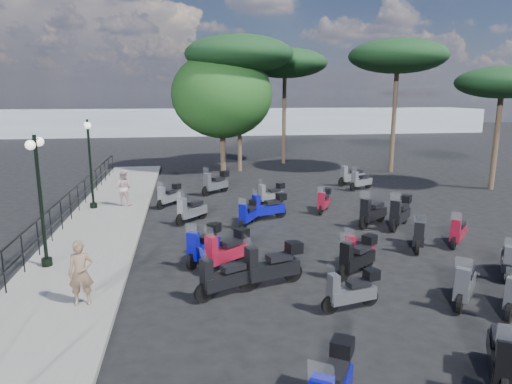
{
  "coord_description": "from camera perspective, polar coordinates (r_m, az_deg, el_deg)",
  "views": [
    {
      "loc": [
        -3.32,
        -13.3,
        4.98
      ],
      "look_at": [
        -0.62,
        3.93,
        1.2
      ],
      "focal_mm": 32.0,
      "sensor_mm": 36.0,
      "label": 1
    }
  ],
  "objects": [
    {
      "name": "pine_2",
      "position": [
        29.6,
        -2.13,
        16.78
      ],
      "size": [
        6.77,
        6.77,
        8.54
      ],
      "color": "#38281E",
      "rests_on": "ground"
    },
    {
      "name": "scooter_29",
      "position": [
        24.57,
        12.96,
        1.3
      ],
      "size": [
        1.51,
        0.92,
        1.31
      ],
      "rotation": [
        0.0,
        0.0,
        2.06
      ],
      "color": "black",
      "rests_on": "ground"
    },
    {
      "name": "scooter_17",
      "position": [
        19.7,
        8.5,
        -1.18
      ],
      "size": [
        0.93,
        1.38,
        1.22
      ],
      "rotation": [
        0.0,
        0.0,
        2.61
      ],
      "color": "black",
      "rests_on": "ground"
    },
    {
      "name": "scooter_13",
      "position": [
        9.41,
        28.34,
        -17.83
      ],
      "size": [
        1.08,
        1.58,
        1.43
      ],
      "rotation": [
        0.0,
        0.0,
        2.58
      ],
      "color": "black",
      "rests_on": "ground"
    },
    {
      "name": "scooter_27",
      "position": [
        16.68,
        23.93,
        -4.67
      ],
      "size": [
        1.16,
        1.21,
        1.26
      ],
      "rotation": [
        0.0,
        0.0,
        2.38
      ],
      "color": "black",
      "rests_on": "ground"
    },
    {
      "name": "scooter_14",
      "position": [
        13.16,
        12.54,
        -7.96
      ],
      "size": [
        1.45,
        1.13,
        1.34
      ],
      "rotation": [
        0.0,
        0.0,
        2.2
      ],
      "color": "black",
      "rests_on": "ground"
    },
    {
      "name": "scooter_2",
      "position": [
        13.81,
        -6.56,
        -6.68
      ],
      "size": [
        1.13,
        1.52,
        1.39
      ],
      "rotation": [
        0.0,
        0.0,
        2.55
      ],
      "color": "black",
      "rests_on": "ground"
    },
    {
      "name": "distant_hills",
      "position": [
        58.5,
        -5.71,
        8.76
      ],
      "size": [
        70.0,
        8.0,
        3.0
      ],
      "primitive_type": "cube",
      "color": "gray",
      "rests_on": "ground"
    },
    {
      "name": "pine_0",
      "position": [
        32.99,
        3.62,
        15.74
      ],
      "size": [
        5.9,
        5.9,
        8.07
      ],
      "color": "#38281E",
      "rests_on": "ground"
    },
    {
      "name": "pine_1",
      "position": [
        30.47,
        17.31,
        15.87
      ],
      "size": [
        6.02,
        6.02,
        8.27
      ],
      "color": "#38281E",
      "rests_on": "ground"
    },
    {
      "name": "scooter_10",
      "position": [
        20.8,
        1.87,
        -0.31
      ],
      "size": [
        1.44,
        0.87,
        1.24
      ],
      "rotation": [
        0.0,
        0.0,
        2.03
      ],
      "color": "black",
      "rests_on": "ground"
    },
    {
      "name": "woman",
      "position": [
        11.44,
        -21.05,
        -9.43
      ],
      "size": [
        0.6,
        0.43,
        1.54
      ],
      "primitive_type": "imported",
      "rotation": [
        0.0,
        0.0,
        0.1
      ],
      "color": "brown",
      "rests_on": "sidewalk"
    },
    {
      "name": "scooter_8",
      "position": [
        11.55,
        -4.0,
        -10.75
      ],
      "size": [
        1.61,
        0.92,
        1.38
      ],
      "rotation": [
        0.0,
        0.0,
        2.02
      ],
      "color": "black",
      "rests_on": "ground"
    },
    {
      "name": "scooter_5",
      "position": [
        20.76,
        -10.82,
        -0.53
      ],
      "size": [
        1.08,
        1.35,
        1.26
      ],
      "rotation": [
        0.0,
        0.0,
        2.5
      ],
      "color": "black",
      "rests_on": "ground"
    },
    {
      "name": "lamp_post_2",
      "position": [
        20.48,
        -20.04,
        3.99
      ],
      "size": [
        0.45,
        1.1,
        3.78
      ],
      "rotation": [
        0.0,
        0.0,
        0.22
      ],
      "color": "black",
      "rests_on": "sidewalk"
    },
    {
      "name": "scooter_4",
      "position": [
        18.05,
        -8.12,
        -2.33
      ],
      "size": [
        1.27,
        1.33,
        1.38
      ],
      "rotation": [
        0.0,
        0.0,
        2.38
      ],
      "color": "black",
      "rests_on": "ground"
    },
    {
      "name": "scooter_26",
      "position": [
        14.58,
        28.97,
        -7.53
      ],
      "size": [
        1.01,
        1.34,
        1.26
      ],
      "rotation": [
        0.0,
        0.0,
        2.52
      ],
      "color": "black",
      "rests_on": "ground"
    },
    {
      "name": "sidewalk",
      "position": [
        17.32,
        -19.18,
        -4.93
      ],
      "size": [
        3.0,
        30.0,
        0.15
      ],
      "primitive_type": "cube",
      "color": "slate",
      "rests_on": "ground"
    },
    {
      "name": "scooter_20",
      "position": [
        12.24,
        24.59,
        -10.57
      ],
      "size": [
        1.19,
        1.37,
        1.36
      ],
      "rotation": [
        0.0,
        0.0,
        2.43
      ],
      "color": "black",
      "rests_on": "ground"
    },
    {
      "name": "scooter_21",
      "position": [
        15.81,
        19.7,
        -4.97
      ],
      "size": [
        1.0,
        1.51,
        1.33
      ],
      "rotation": [
        0.0,
        0.0,
        2.62
      ],
      "color": "black",
      "rests_on": "ground"
    },
    {
      "name": "pedestrian_far",
      "position": [
        20.78,
        -16.24,
        0.51
      ],
      "size": [
        0.91,
        0.8,
        1.57
      ],
      "primitive_type": "imported",
      "rotation": [
        0.0,
        0.0,
        2.84
      ],
      "color": "#C5A4A8",
      "rests_on": "sidewalk"
    },
    {
      "name": "scooter_3",
      "position": [
        17.44,
        -0.98,
        -2.8
      ],
      "size": [
        0.94,
        1.37,
        1.22
      ],
      "rotation": [
        0.0,
        0.0,
        2.6
      ],
      "color": "black",
      "rests_on": "ground"
    },
    {
      "name": "scooter_9",
      "position": [
        13.29,
        -3.71,
        -7.37
      ],
      "size": [
        1.49,
        1.23,
        1.41
      ],
      "rotation": [
        0.0,
        0.0,
        2.24
      ],
      "color": "black",
      "rests_on": "ground"
    },
    {
      "name": "lamp_post_1",
      "position": [
        13.96,
        -25.4,
        -0.11
      ],
      "size": [
        0.3,
        1.1,
        3.74
      ],
      "rotation": [
        0.0,
        0.0,
        0.03
      ],
      "color": "black",
      "rests_on": "sidewalk"
    },
    {
      "name": "railing",
      "position": [
        17.21,
        -23.75,
        -2.56
      ],
      "size": [
        0.04,
        26.04,
        1.1
      ],
      "color": "black",
      "rests_on": "sidewalk"
    },
    {
      "name": "scooter_1",
      "position": [
        12.08,
        2.0,
        -9.26
      ],
      "size": [
        1.81,
        0.85,
        1.48
      ],
      "rotation": [
        0.0,
        0.0,
        1.88
      ],
      "color": "black",
      "rests_on": "ground"
    },
    {
      "name": "scooter_22",
      "position": [
        17.99,
        14.32,
        -2.57
      ],
      "size": [
        1.51,
        1.22,
        1.46
      ],
      "rotation": [
        0.0,
        0.0,
        2.23
      ],
      "color": "black",
      "rests_on": "ground"
    },
    {
      "name": "ground",
      "position": [
        14.59,
        4.83,
        -7.78
      ],
      "size": [
        120.0,
        120.0,
        0.0
      ],
      "primitive_type": "plane",
      "color": "black",
      "rests_on": "ground"
    },
    {
      "name": "pine_3",
      "position": [
        26.76,
        28.44,
        11.88
      ],
      "size": [
        4.6,
        4.6,
        6.33
      ],
      "color": "#38281E",
      "rests_on": "ground"
    },
    {
      "name": "scooter_23",
      "position": [
        25.67,
        11.9,
        1.9
      ],
      "size": [
        1.75,
        0.73,
        1.42
      ],
      "rotation": [
        0.0,
        0.0,
        1.83
      ],
      "color": "black",
      "rests_on": "ground"
    },
    {
      "name": "scooter_28",
      "position": [
        18.01,
        17.56,
        -2.55
      ],
      "size": [
        1.4,
        1.5,
        1.49
      ],
      "rotation": [
        0.0,
        0.0,
        2.4
      ],
      "color": "black",
      "rests_on": "ground"
    },
    {
      "name": "scooter_16",
      "position": [
        18.25,
        1.54,
        -1.95
      ],
      "size": [
        1.64,
        0.83,
        1.36
      ],
      "rotation": [
        0.0,
        0.0,
        1.93
      ],
      "color": "black",
      "rests_on": "ground"
    },
    {
      "name": "broadleaf_tree",
      "position": [
        29.59,
        -4.25,
        12.01
      ],
      "size": [
        6.42,
        6.42,
        7.62
      ],
      "color": "#38281E",
      "rests_on": "ground"
    },
    {
      "name": "scooter_7",
      "position": [
        11.12,
        11.84,
        -12.07
      ],
      "size": [
        1.51,
        0.6,
        1.21
      ],
      "rotation": [
        0.0,
        0.0,
        1.8
      ],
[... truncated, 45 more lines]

